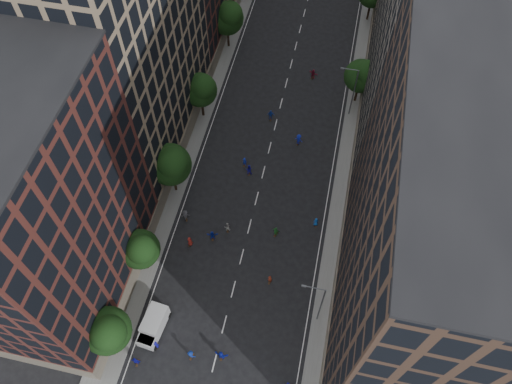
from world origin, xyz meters
TOP-DOWN VIEW (x-y plane):
  - ground at (0.00, 40.00)m, footprint 240.00×240.00m
  - sidewalk_left at (-12.00, 47.50)m, footprint 4.00×105.00m
  - sidewalk_right at (12.00, 47.50)m, footprint 4.00×105.00m
  - bldg_left_a at (-19.00, 11.00)m, footprint 14.00×22.00m
  - bldg_left_b at (-19.00, 35.00)m, footprint 14.00×26.00m
  - bldg_right_a at (19.00, 15.00)m, footprint 14.00×30.00m
  - bldg_right_b at (19.00, 44.00)m, footprint 14.00×28.00m
  - tree_left_0 at (-11.01, 3.85)m, footprint 5.20×5.20m
  - tree_left_1 at (-11.02, 13.86)m, footprint 4.80×4.80m
  - tree_left_2 at (-10.99, 25.83)m, footprint 5.60×5.60m
  - tree_left_3 at (-11.02, 39.85)m, footprint 5.00×5.00m
  - tree_left_4 at (-11.00, 55.84)m, footprint 5.40×5.40m
  - tree_right_a at (11.38, 47.85)m, footprint 5.00×5.00m
  - streetlamp_near at (10.37, 12.00)m, footprint 2.64×0.22m
  - streetlamp_far at (10.37, 45.00)m, footprint 2.64×0.22m
  - cargo_van at (-7.79, 6.73)m, footprint 2.77×5.05m
  - skater_0 at (-6.99, 4.82)m, footprint 0.77×0.52m
  - skater_3 at (-2.68, 4.56)m, footprint 1.15×0.80m
  - skater_4 at (-8.50, 2.56)m, footprint 1.04×0.49m
  - skater_5 at (0.66, 5.23)m, footprint 1.63×0.59m
  - skater_6 at (-6.89, 18.31)m, footprint 0.91×0.72m
  - skater_7 at (4.18, 15.44)m, footprint 0.60×0.45m
  - skater_8 at (-2.72, 21.36)m, footprint 0.94×0.83m
  - skater_9 at (-8.50, 21.82)m, footprint 1.37×1.10m
  - skater_10 at (3.65, 22.03)m, footprint 1.12×0.77m
  - skater_11 at (-4.28, 19.75)m, footprint 1.56×0.79m
  - skater_12 at (8.50, 24.62)m, footprint 0.83×0.65m
  - skater_13 at (-2.87, 32.14)m, footprint 0.67×0.51m
  - skater_14 at (-1.95, 30.85)m, footprint 0.94×0.76m
  - skater_15 at (3.96, 37.64)m, footprint 1.38×1.03m
  - skater_16 at (-0.96, 41.43)m, footprint 1.13×0.63m
  - skater_17 at (3.95, 51.55)m, footprint 1.63×1.09m

SIDE VIEW (x-z plane):
  - ground at x=0.00m, z-range 0.00..0.00m
  - sidewalk_left at x=-12.00m, z-range 0.00..0.15m
  - sidewalk_right at x=12.00m, z-range 0.00..0.15m
  - skater_12 at x=8.50m, z-range 0.00..1.50m
  - skater_7 at x=4.18m, z-range 0.00..1.50m
  - skater_0 at x=-6.99m, z-range 0.00..1.53m
  - skater_11 at x=-4.28m, z-range 0.00..1.61m
  - skater_6 at x=-6.89m, z-range 0.00..1.62m
  - skater_3 at x=-2.68m, z-range 0.00..1.62m
  - skater_8 at x=-2.72m, z-range 0.00..1.63m
  - skater_13 at x=-2.87m, z-range 0.00..1.65m
  - skater_17 at x=3.95m, z-range 0.00..1.68m
  - skater_5 at x=0.66m, z-range 0.00..1.73m
  - skater_4 at x=-8.50m, z-range 0.00..1.73m
  - skater_10 at x=3.65m, z-range 0.00..1.77m
  - skater_16 at x=-0.96m, z-range 0.00..1.83m
  - skater_14 at x=-1.95m, z-range 0.00..1.83m
  - skater_9 at x=-8.50m, z-range 0.00..1.85m
  - skater_15 at x=3.96m, z-range 0.00..1.89m
  - cargo_van at x=-7.79m, z-range 0.07..2.65m
  - streetlamp_near at x=10.37m, z-range 0.64..9.70m
  - streetlamp_far at x=10.37m, z-range 0.64..9.70m
  - tree_left_1 at x=-11.02m, z-range 1.45..9.66m
  - tree_right_a at x=11.38m, z-range 1.43..9.83m
  - tree_left_3 at x=-11.02m, z-range 1.53..10.11m
  - tree_left_0 at x=-11.01m, z-range 1.54..10.37m
  - tree_left_4 at x=-11.00m, z-range 1.56..10.63m
  - tree_left_2 at x=-10.99m, z-range 1.63..11.08m
  - bldg_left_a at x=-19.00m, z-range 0.00..30.00m
  - bldg_right_b at x=19.00m, z-range 0.00..33.00m
  - bldg_left_b at x=-19.00m, z-range 0.00..34.00m
  - bldg_right_a at x=19.00m, z-range 0.00..36.00m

